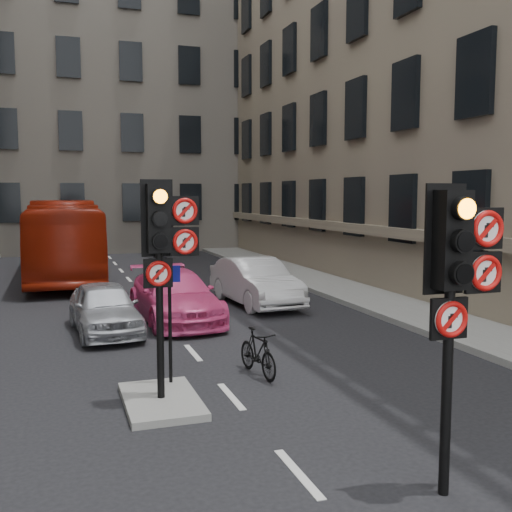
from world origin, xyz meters
TOP-DOWN VIEW (x-y plane):
  - pavement_right at (7.20, 12.00)m, footprint 3.00×50.00m
  - centre_island at (-1.20, 5.00)m, footprint 1.20×2.00m
  - building_far at (0.00, 38.00)m, footprint 30.00×14.00m
  - signal_near at (1.49, 0.99)m, footprint 0.91×0.40m
  - signal_far at (-1.11, 4.99)m, footprint 0.91×0.40m
  - car_silver at (-1.67, 10.55)m, footprint 1.78×3.86m
  - car_white at (3.12, 13.03)m, footprint 1.89×4.54m
  - car_pink at (0.27, 11.45)m, footprint 2.15×4.81m
  - bus_red at (-2.50, 21.42)m, footprint 2.71×11.54m
  - motorcycle at (0.82, 6.00)m, footprint 0.62×1.54m
  - motorcyclist at (-0.21, 10.94)m, footprint 0.81×0.62m
  - info_sign at (-0.90, 5.73)m, footprint 0.36×0.12m

SIDE VIEW (x-z plane):
  - centre_island at x=-1.20m, z-range 0.00..0.12m
  - pavement_right at x=7.20m, z-range 0.00..0.16m
  - motorcycle at x=0.82m, z-range 0.00..0.90m
  - car_silver at x=-1.67m, z-range 0.00..1.28m
  - car_pink at x=0.27m, z-range 0.00..1.37m
  - car_white at x=3.12m, z-range 0.00..1.46m
  - motorcyclist at x=-0.21m, z-range 0.00..1.98m
  - info_sign at x=-0.90m, z-range 0.43..2.52m
  - bus_red at x=-2.50m, z-range 0.00..3.21m
  - signal_near at x=1.49m, z-range 0.79..4.37m
  - signal_far at x=-1.11m, z-range 0.91..4.49m
  - building_far at x=0.00m, z-range 0.00..20.00m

